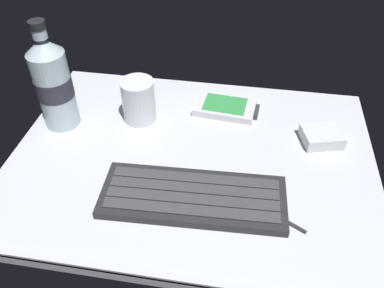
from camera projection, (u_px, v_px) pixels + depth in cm
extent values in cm
cube|color=silver|center=(192.00, 161.00, 70.04)|extent=(64.00, 48.00, 2.00)
cube|color=silver|center=(163.00, 274.00, 51.89)|extent=(64.00, 1.20, 0.80)
cube|color=#232328|center=(193.00, 197.00, 61.49)|extent=(29.47, 12.31, 1.40)
cube|color=#3D3D42|center=(195.00, 178.00, 63.37)|extent=(26.74, 3.22, 0.30)
cube|color=#3D3D42|center=(194.00, 188.00, 61.74)|extent=(26.74, 3.22, 0.30)
cube|color=#3D3D42|center=(192.00, 199.00, 60.11)|extent=(26.74, 3.22, 0.30)
cube|color=#3D3D42|center=(191.00, 210.00, 58.48)|extent=(26.74, 3.22, 0.30)
cube|color=silver|center=(225.00, 107.00, 79.23)|extent=(12.64, 8.65, 1.40)
cube|color=green|center=(225.00, 104.00, 78.73)|extent=(8.90, 6.66, 0.10)
cube|color=#333338|center=(256.00, 112.00, 78.03)|extent=(1.14, 3.86, 1.12)
cylinder|color=silver|center=(139.00, 101.00, 74.80)|extent=(6.40, 6.40, 8.50)
cylinder|color=brown|center=(139.00, 105.00, 75.46)|extent=(5.50, 5.50, 6.12)
cylinder|color=silver|center=(55.00, 90.00, 71.71)|extent=(6.60, 6.60, 15.00)
cone|color=silver|center=(43.00, 46.00, 65.78)|extent=(6.60, 6.60, 2.80)
cylinder|color=silver|center=(39.00, 33.00, 64.25)|extent=(2.51, 2.51, 1.80)
cylinder|color=black|center=(37.00, 24.00, 63.25)|extent=(2.77, 2.77, 1.20)
cylinder|color=#2D2D38|center=(54.00, 87.00, 71.21)|extent=(6.73, 6.73, 3.80)
cube|color=silver|center=(322.00, 137.00, 71.57)|extent=(8.24, 7.27, 2.40)
cylinder|color=#26262B|center=(278.00, 215.00, 59.24)|extent=(8.65, 5.22, 0.70)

